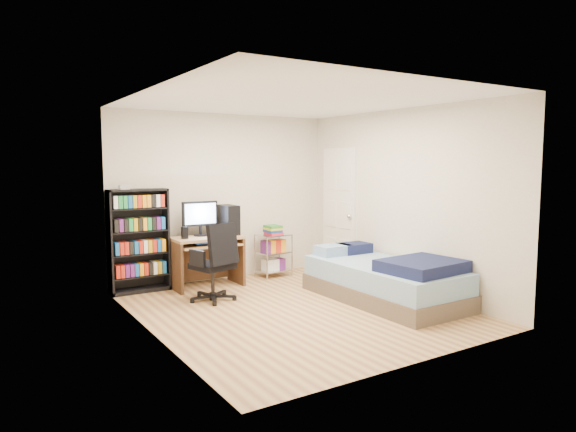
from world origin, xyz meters
TOP-DOWN VIEW (x-y plane):
  - room at (0.00, 0.00)m, footprint 3.58×4.08m
  - media_shelf at (-1.35, 1.84)m, footprint 0.80×0.27m
  - computer_desk at (-0.36, 1.66)m, footprint 0.97×0.56m
  - office_chair at (-0.66, 0.87)m, footprint 0.75×0.75m
  - wire_cart at (0.70, 1.70)m, footprint 0.53×0.40m
  - bed at (1.19, -0.30)m, footprint 1.08×2.16m
  - door at (1.72, 1.35)m, footprint 0.12×0.80m

SIDE VIEW (x-z plane):
  - bed at x=1.19m, z-range -0.04..0.58m
  - office_chair at x=-0.66m, z-range -0.18..0.83m
  - wire_cart at x=0.70m, z-range 0.12..0.93m
  - computer_desk at x=-0.36m, z-range 0.05..1.27m
  - media_shelf at x=-1.35m, z-range -0.01..1.47m
  - door at x=1.72m, z-range 0.00..2.00m
  - room at x=0.00m, z-range -0.04..2.54m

